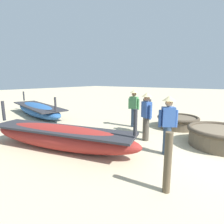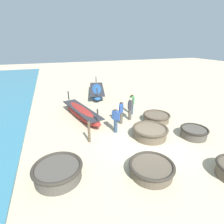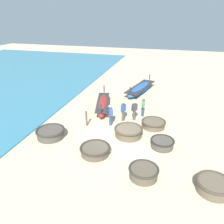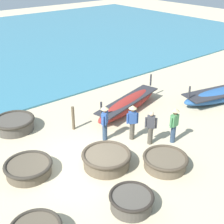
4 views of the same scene
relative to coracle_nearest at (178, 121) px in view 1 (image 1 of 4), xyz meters
name	(u,v)px [view 1 (image 1 of 4)]	position (x,y,z in m)	size (l,w,h in m)	color
coracle_nearest	(178,121)	(0.00, 0.00, 0.00)	(1.77, 1.77, 0.51)	brown
coracle_weathered	(220,136)	(-1.52, -1.71, 0.05)	(1.96, 1.96, 0.61)	brown
long_boat_ochre_hull	(37,109)	(-2.12, 7.49, 0.09)	(2.61, 5.95, 1.29)	#285693
long_boat_blue_hull	(60,136)	(-4.61, 2.23, 0.12)	(2.16, 5.11, 1.38)	maroon
fisherman_standing_left	(146,113)	(-2.38, 0.44, 0.68)	(0.37, 0.46, 1.67)	#4C473D
fisherman_hauling	(168,121)	(-3.11, -0.54, 0.68)	(0.37, 0.45, 1.67)	#2D425B
fisherman_by_coracle	(147,112)	(-1.59, 0.78, 0.56)	(0.42, 0.39, 1.57)	#4C473D
fisherman_with_hat	(134,106)	(-1.04, 1.66, 0.68)	(0.36, 0.53, 1.67)	#2D425B
mooring_post_inland	(168,163)	(-4.80, -1.10, 0.31)	(0.14, 0.14, 1.17)	brown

